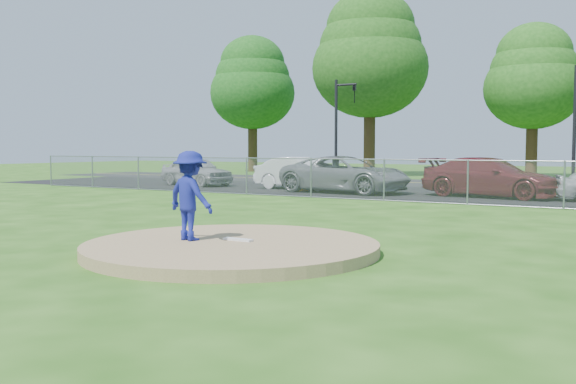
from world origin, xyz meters
name	(u,v)px	position (x,y,z in m)	size (l,w,h in m)	color
ground	(418,208)	(0.00, 10.00, 0.00)	(120.00, 120.00, 0.00)	#215011
pitchers_mound	(232,247)	(0.00, 0.00, 0.10)	(5.40, 5.40, 0.20)	#967A52
pitching_rubber	(238,240)	(0.00, 0.20, 0.22)	(0.60, 0.15, 0.04)	white
chain_link_fence	(439,182)	(0.00, 12.00, 0.75)	(40.00, 0.06, 1.50)	gray
parking_lot	(473,195)	(0.00, 16.50, 0.01)	(50.00, 8.00, 0.01)	black
street	(513,186)	(0.00, 24.00, 0.00)	(60.00, 7.00, 0.01)	black
tree_far_left	(252,83)	(-22.00, 33.00, 7.06)	(6.72, 6.72, 10.74)	#352413
tree_left	(370,54)	(-11.00, 31.00, 8.24)	(7.84, 7.84, 12.53)	#382514
tree_center	(533,76)	(-1.00, 34.00, 6.47)	(6.16, 6.16, 9.84)	#3A2215
traffic_signal_left	(340,121)	(-8.76, 22.00, 3.36)	(1.28, 0.20, 5.60)	black
pitcher	(190,196)	(-0.80, -0.20, 1.03)	(1.08, 0.62, 1.67)	navy
traffic_cone	(303,183)	(-7.10, 15.04, 0.36)	(0.36, 0.36, 0.69)	orange
parked_car_silver	(196,171)	(-13.80, 15.89, 0.74)	(1.71, 4.26, 1.45)	#AAAAAF
parked_car_white	(302,173)	(-7.68, 15.98, 0.75)	(1.57, 4.49, 1.48)	white
parked_car_gray	(345,174)	(-5.06, 15.12, 0.79)	(2.58, 5.61, 1.56)	gray
parked_car_darkred	(490,177)	(0.84, 15.76, 0.78)	(2.15, 5.29, 1.54)	maroon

